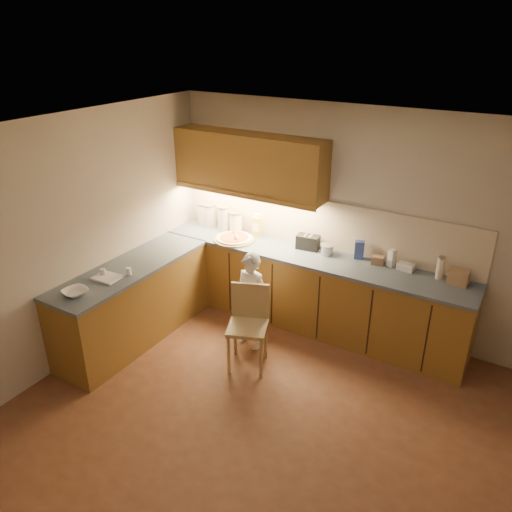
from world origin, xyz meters
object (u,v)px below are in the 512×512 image
Objects in this scene: wooden_chair at (249,320)px; oil_jug at (257,226)px; pizza_on_board at (234,239)px; child at (251,301)px; toaster at (308,242)px.

oil_jug reaches higher than wooden_chair.
pizza_on_board is 0.44× the size of child.
pizza_on_board is 1.68× the size of oil_jug.
pizza_on_board is 0.56× the size of wooden_chair.
oil_jug is 0.71m from toaster.
oil_jug is (-0.61, 1.18, 0.54)m from wooden_chair.
child is 4.07× the size of toaster.
oil_jug is at bearing 121.56° from child.
pizza_on_board reaches higher than toaster.
child is 1.02m from toaster.
child is 1.27× the size of wooden_chair.
child is 3.79× the size of oil_jug.
child is at bearing -45.52° from pizza_on_board.
pizza_on_board is 0.99m from child.
pizza_on_board is 1.80× the size of toaster.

